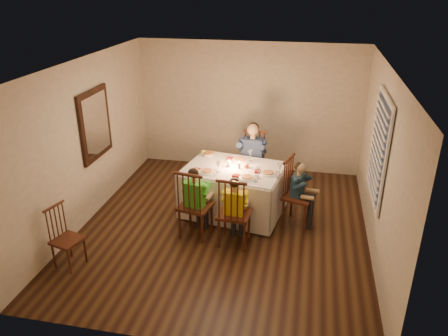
% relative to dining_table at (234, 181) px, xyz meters
% --- Properties ---
extents(ground, '(5.00, 5.00, 0.00)m').
position_rel_dining_table_xyz_m(ground, '(-0.07, -0.51, -0.60)').
color(ground, black).
rests_on(ground, ground).
extents(wall_left, '(0.02, 5.00, 2.60)m').
position_rel_dining_table_xyz_m(wall_left, '(-2.32, -0.51, 0.70)').
color(wall_left, beige).
rests_on(wall_left, ground).
extents(wall_right, '(0.02, 5.00, 2.60)m').
position_rel_dining_table_xyz_m(wall_right, '(2.18, -0.51, 0.70)').
color(wall_right, beige).
rests_on(wall_right, ground).
extents(wall_back, '(4.50, 0.02, 2.60)m').
position_rel_dining_table_xyz_m(wall_back, '(-0.07, 1.99, 0.70)').
color(wall_back, beige).
rests_on(wall_back, ground).
extents(ceiling, '(5.00, 5.00, 0.00)m').
position_rel_dining_table_xyz_m(ceiling, '(-0.07, -0.51, 2.00)').
color(ceiling, white).
rests_on(ceiling, wall_back).
extents(dining_table, '(1.77, 1.40, 0.81)m').
position_rel_dining_table_xyz_m(dining_table, '(0.00, 0.00, 0.00)').
color(dining_table, silver).
rests_on(dining_table, ground).
extents(chair_adult, '(0.50, 0.48, 1.14)m').
position_rel_dining_table_xyz_m(chair_adult, '(0.18, 0.88, -0.60)').
color(chair_adult, '#3A160F').
rests_on(chair_adult, ground).
extents(chair_near_left, '(0.54, 0.53, 1.14)m').
position_rel_dining_table_xyz_m(chair_near_left, '(-0.45, -0.81, -0.60)').
color(chair_near_left, '#3A160F').
rests_on(chair_near_left, ground).
extents(chair_near_right, '(0.49, 0.47, 1.14)m').
position_rel_dining_table_xyz_m(chair_near_right, '(0.18, -0.93, -0.60)').
color(chair_near_right, '#3A160F').
rests_on(chair_near_right, ground).
extents(chair_end, '(0.56, 0.58, 1.14)m').
position_rel_dining_table_xyz_m(chair_end, '(1.09, -0.17, -0.60)').
color(chair_end, '#3A160F').
rests_on(chair_end, ground).
extents(chair_extra, '(0.45, 0.46, 0.91)m').
position_rel_dining_table_xyz_m(chair_extra, '(-1.97, -1.93, -0.60)').
color(chair_extra, '#3A160F').
rests_on(chair_extra, ground).
extents(adult, '(0.54, 0.50, 1.33)m').
position_rel_dining_table_xyz_m(adult, '(0.18, 0.88, -0.60)').
color(adult, '#32477F').
rests_on(adult, ground).
extents(child_green, '(0.46, 0.43, 1.15)m').
position_rel_dining_table_xyz_m(child_green, '(-0.45, -0.81, -0.60)').
color(child_green, green).
rests_on(child_green, ground).
extents(child_yellow, '(0.39, 0.36, 1.10)m').
position_rel_dining_table_xyz_m(child_yellow, '(0.18, -0.93, -0.60)').
color(child_yellow, yellow).
rests_on(child_yellow, ground).
extents(child_teal, '(0.43, 0.45, 1.09)m').
position_rel_dining_table_xyz_m(child_teal, '(1.09, -0.17, -0.60)').
color(child_teal, '#193040').
rests_on(child_teal, ground).
extents(setting_adult, '(0.30, 0.30, 0.02)m').
position_rel_dining_table_xyz_m(setting_adult, '(0.05, 0.31, 0.25)').
color(setting_adult, white).
rests_on(setting_adult, dining_table).
extents(setting_green, '(0.30, 0.30, 0.02)m').
position_rel_dining_table_xyz_m(setting_green, '(-0.39, -0.26, 0.25)').
color(setting_green, white).
rests_on(setting_green, dining_table).
extents(setting_yellow, '(0.30, 0.30, 0.02)m').
position_rel_dining_table_xyz_m(setting_yellow, '(0.27, -0.36, 0.25)').
color(setting_yellow, white).
rests_on(setting_yellow, dining_table).
extents(setting_teal, '(0.30, 0.30, 0.02)m').
position_rel_dining_table_xyz_m(setting_teal, '(0.58, -0.14, 0.25)').
color(setting_teal, white).
rests_on(setting_teal, dining_table).
extents(candle_left, '(0.06, 0.06, 0.10)m').
position_rel_dining_table_xyz_m(candle_left, '(-0.08, 0.01, 0.29)').
color(candle_left, silver).
rests_on(candle_left, dining_table).
extents(candle_right, '(0.06, 0.06, 0.10)m').
position_rel_dining_table_xyz_m(candle_right, '(0.08, -0.01, 0.29)').
color(candle_right, silver).
rests_on(candle_right, dining_table).
extents(squash, '(0.09, 0.09, 0.09)m').
position_rel_dining_table_xyz_m(squash, '(-0.63, 0.44, 0.28)').
color(squash, yellow).
rests_on(squash, dining_table).
extents(orange_fruit, '(0.08, 0.08, 0.08)m').
position_rel_dining_table_xyz_m(orange_fruit, '(0.20, 0.02, 0.28)').
color(orange_fruit, '#E25613').
rests_on(orange_fruit, dining_table).
extents(serving_bowl, '(0.26, 0.26, 0.06)m').
position_rel_dining_table_xyz_m(serving_bowl, '(-0.53, 0.42, 0.27)').
color(serving_bowl, white).
rests_on(serving_bowl, dining_table).
extents(wall_mirror, '(0.06, 0.95, 1.15)m').
position_rel_dining_table_xyz_m(wall_mirror, '(-2.28, -0.21, 0.90)').
color(wall_mirror, black).
rests_on(wall_mirror, wall_left).
extents(window_blinds, '(0.07, 1.34, 1.54)m').
position_rel_dining_table_xyz_m(window_blinds, '(2.14, -0.41, 0.90)').
color(window_blinds, black).
rests_on(window_blinds, wall_right).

